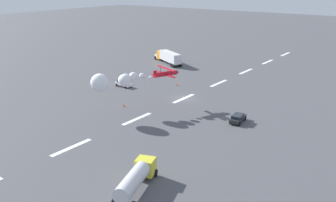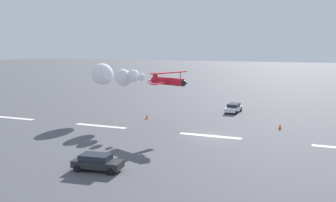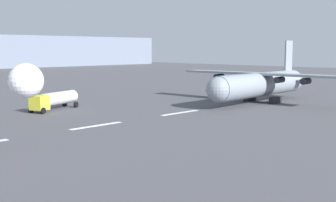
# 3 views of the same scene
# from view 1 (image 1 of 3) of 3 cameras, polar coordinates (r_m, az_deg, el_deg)

# --- Properties ---
(ground_plane) EXTENTS (440.00, 440.00, 0.00)m
(ground_plane) POSITION_cam_1_polar(r_m,az_deg,el_deg) (86.23, 2.30, 0.37)
(ground_plane) COLOR #4C4C51
(ground_plane) RESTS_ON ground
(runway_stripe_0) EXTENTS (8.00, 0.90, 0.01)m
(runway_stripe_0) POSITION_cam_1_polar(r_m,az_deg,el_deg) (142.61, 16.78, 6.58)
(runway_stripe_0) COLOR white
(runway_stripe_0) RESTS_ON ground
(runway_stripe_1) EXTENTS (8.00, 0.90, 0.01)m
(runway_stripe_1) POSITION_cam_1_polar(r_m,az_deg,el_deg) (127.84, 14.35, 5.56)
(runway_stripe_1) COLOR white
(runway_stripe_1) RESTS_ON ground
(runway_stripe_2) EXTENTS (8.00, 0.90, 0.01)m
(runway_stripe_2) POSITION_cam_1_polar(r_m,az_deg,el_deg) (113.41, 11.31, 4.27)
(runway_stripe_2) COLOR white
(runway_stripe_2) RESTS_ON ground
(runway_stripe_3) EXTENTS (8.00, 0.90, 0.01)m
(runway_stripe_3) POSITION_cam_1_polar(r_m,az_deg,el_deg) (99.46, 7.42, 2.60)
(runway_stripe_3) COLOR white
(runway_stripe_3) RESTS_ON ground
(runway_stripe_4) EXTENTS (8.00, 0.90, 0.01)m
(runway_stripe_4) POSITION_cam_1_polar(r_m,az_deg,el_deg) (86.23, 2.30, 0.37)
(runway_stripe_4) COLOR white
(runway_stripe_4) RESTS_ON ground
(runway_stripe_5) EXTENTS (8.00, 0.90, 0.01)m
(runway_stripe_5) POSITION_cam_1_polar(r_m,az_deg,el_deg) (74.10, -4.57, -2.62)
(runway_stripe_5) COLOR white
(runway_stripe_5) RESTS_ON ground
(runway_stripe_6) EXTENTS (8.00, 0.90, 0.01)m
(runway_stripe_6) POSITION_cam_1_polar(r_m,az_deg,el_deg) (63.71, -13.95, -6.60)
(runway_stripe_6) COLOR white
(runway_stripe_6) RESTS_ON ground
(stunt_biplane_red) EXTENTS (18.28, 10.31, 3.40)m
(stunt_biplane_red) POSITION_cam_1_polar(r_m,az_deg,el_deg) (75.25, -7.35, 3.02)
(stunt_biplane_red) COLOR red
(semi_truck_orange) EXTENTS (9.61, 14.06, 3.70)m
(semi_truck_orange) POSITION_cam_1_polar(r_m,az_deg,el_deg) (121.48, 0.03, 6.52)
(semi_truck_orange) COLOR silver
(semi_truck_orange) RESTS_ON ground
(fuel_tanker_truck) EXTENTS (9.75, 5.57, 2.90)m
(fuel_tanker_truck) POSITION_cam_1_polar(r_m,az_deg,el_deg) (49.70, -4.70, -11.12)
(fuel_tanker_truck) COLOR yellow
(fuel_tanker_truck) RESTS_ON ground
(followme_car_yellow) EXTENTS (2.34, 4.66, 1.52)m
(followme_car_yellow) POSITION_cam_1_polar(r_m,az_deg,el_deg) (96.01, -6.53, 2.58)
(followme_car_yellow) COLOR white
(followme_car_yellow) RESTS_ON ground
(airport_staff_sedan) EXTENTS (4.74, 2.42, 1.52)m
(airport_staff_sedan) POSITION_cam_1_polar(r_m,az_deg,el_deg) (73.12, 10.18, -2.46)
(airport_staff_sedan) COLOR #262628
(airport_staff_sedan) RESTS_ON ground
(traffic_cone_near) EXTENTS (0.44, 0.44, 0.75)m
(traffic_cone_near) POSITION_cam_1_polar(r_m,az_deg,el_deg) (96.38, 1.33, 2.48)
(traffic_cone_near) COLOR orange
(traffic_cone_near) RESTS_ON ground
(traffic_cone_far) EXTENTS (0.44, 0.44, 0.75)m
(traffic_cone_far) POSITION_cam_1_polar(r_m,az_deg,el_deg) (81.23, -6.52, -0.56)
(traffic_cone_far) COLOR orange
(traffic_cone_far) RESTS_ON ground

